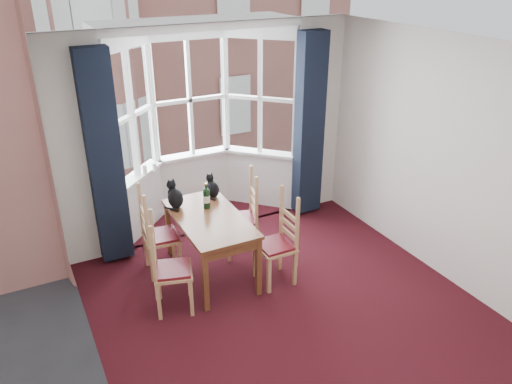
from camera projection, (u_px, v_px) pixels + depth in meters
floor at (297, 318)px, 5.35m from camera, size 4.50×4.50×0.00m
ceiling at (309, 51)px, 4.14m from camera, size 4.50×4.50×0.00m
wall_left at (86, 254)px, 3.92m from camera, size 0.00×4.50×4.50m
wall_right at (454, 165)px, 5.57m from camera, size 0.00×4.50×4.50m
wall_near at (505, 353)px, 2.94m from camera, size 4.00×0.00×4.00m
wall_back_pier_left at (81, 155)px, 5.87m from camera, size 0.70×0.12×2.80m
wall_back_pier_right at (316, 117)px, 7.23m from camera, size 0.70×0.12×2.80m
bay_window at (197, 124)px, 6.95m from camera, size 2.76×0.94×2.80m
curtain_left at (105, 160)px, 5.84m from camera, size 0.38×0.22×2.60m
curtain_right at (309, 126)px, 7.02m from camera, size 0.38×0.22×2.60m
dining_table at (210, 224)px, 5.84m from camera, size 0.75×1.38×0.77m
chair_left_near at (164, 272)px, 5.31m from camera, size 0.50×0.52×0.92m
chair_left_far at (154, 239)px, 5.94m from camera, size 0.44×0.46×0.92m
chair_right_near at (282, 245)px, 5.81m from camera, size 0.40×0.42×0.92m
chair_right_far at (247, 220)px, 6.36m from camera, size 0.50×0.51×0.92m
cat_left at (175, 197)px, 5.98m from camera, size 0.22×0.28×0.35m
cat_right at (212, 188)px, 6.24m from camera, size 0.17×0.23×0.30m
wine_bottle at (206, 197)px, 5.94m from camera, size 0.08×0.08×0.33m
candle_tall at (145, 169)px, 6.69m from camera, size 0.06×0.06×0.12m
candle_short at (154, 167)px, 6.77m from camera, size 0.06×0.06×0.11m
street at (45, 111)px, 33.80m from camera, size 80.00×80.00×0.00m
tenement_building at (69, 22)px, 15.90m from camera, size 18.40×7.80×15.20m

